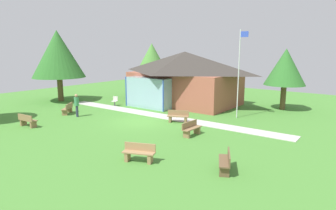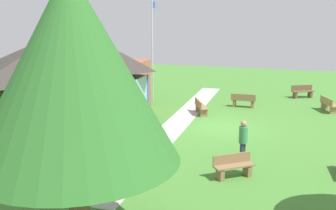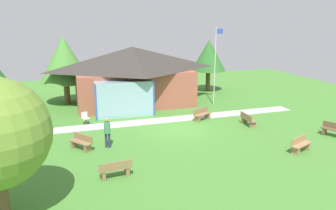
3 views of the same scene
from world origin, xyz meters
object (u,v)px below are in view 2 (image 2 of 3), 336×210
(flagpole, at_px, (152,46))
(bench_front_right, at_px, (328,105))
(bench_mid_left, at_px, (233,167))
(tree_behind_pavilion_right, at_px, (91,41))
(pavilion, at_px, (69,76))
(visitor_strolling_lawn, at_px, (243,139))
(tree_west_hedge, at_px, (72,68))
(bench_mid_right, at_px, (243,101))
(bench_lawn_far_right, at_px, (302,92))
(bench_rear_near_path, at_px, (201,107))
(patio_chair_west, at_px, (121,150))

(flagpole, height_order, bench_front_right, flagpole)
(bench_mid_left, relative_size, tree_behind_pavilion_right, 0.28)
(tree_behind_pavilion_right, bearing_deg, pavilion, -160.57)
(visitor_strolling_lawn, height_order, tree_west_hedge, tree_west_hedge)
(bench_mid_right, distance_m, tree_west_hedge, 17.33)
(bench_mid_left, bearing_deg, visitor_strolling_lawn, -133.00)
(bench_mid_left, distance_m, visitor_strolling_lawn, 1.57)
(bench_mid_left, bearing_deg, tree_west_hedge, 24.67)
(pavilion, distance_m, bench_lawn_far_right, 15.69)
(tree_west_hedge, bearing_deg, bench_front_right, -22.44)
(bench_rear_near_path, xyz_separation_m, bench_front_right, (2.78, -7.03, 0.00))
(bench_mid_right, distance_m, bench_front_right, 4.91)
(visitor_strolling_lawn, bearing_deg, bench_rear_near_path, 44.89)
(pavilion, distance_m, bench_mid_left, 10.60)
(bench_mid_left, height_order, tree_behind_pavilion_right, tree_behind_pavilion_right)
(bench_mid_right, bearing_deg, visitor_strolling_lawn, -81.89)
(patio_chair_west, xyz_separation_m, tree_behind_pavilion_right, (12.60, 7.57, 3.17))
(patio_chair_west, height_order, tree_behind_pavilion_right, tree_behind_pavilion_right)
(bench_mid_left, xyz_separation_m, tree_west_hedge, (-5.64, 3.05, 4.19))
(pavilion, relative_size, tree_west_hedge, 1.52)
(bench_lawn_far_right, height_order, tree_behind_pavilion_right, tree_behind_pavilion_right)
(bench_rear_near_path, relative_size, tree_west_hedge, 0.22)
(flagpole, distance_m, bench_rear_near_path, 5.64)
(flagpole, distance_m, bench_mid_right, 6.71)
(tree_west_hedge, bearing_deg, bench_mid_right, -7.23)
(bench_mid_right, bearing_deg, tree_behind_pavilion_right, 171.12)
(bench_front_right, relative_size, tree_behind_pavilion_right, 0.30)
(flagpole, xyz_separation_m, bench_mid_left, (-11.32, -6.87, -3.13))
(patio_chair_west, bearing_deg, tree_west_hedge, -7.56)
(tree_behind_pavilion_right, distance_m, tree_west_hedge, 20.86)
(bench_mid_right, bearing_deg, bench_front_right, 5.29)
(flagpole, xyz_separation_m, bench_rear_near_path, (-2.75, -3.80, -3.13))
(pavilion, distance_m, visitor_strolling_lawn, 10.06)
(bench_front_right, distance_m, tree_west_hedge, 18.86)
(bench_rear_near_path, bearing_deg, bench_front_right, 85.88)
(bench_mid_right, xyz_separation_m, tree_west_hedge, (-16.68, 2.12, 4.19))
(flagpole, xyz_separation_m, bench_mid_right, (-0.28, -5.93, -3.13))
(tree_west_hedge, bearing_deg, tree_behind_pavilion_right, 25.82)
(bench_rear_near_path, xyz_separation_m, visitor_strolling_lawn, (-7.13, -3.22, 0.62))
(flagpole, bearing_deg, bench_mid_left, -148.74)
(patio_chair_west, xyz_separation_m, visitor_strolling_lawn, (0.93, -4.71, 0.61))
(patio_chair_west, xyz_separation_m, tree_west_hedge, (-6.15, -1.50, 4.18))
(pavilion, distance_m, tree_behind_pavilion_right, 8.86)
(visitor_strolling_lawn, relative_size, tree_west_hedge, 0.25)
(flagpole, xyz_separation_m, tree_behind_pavilion_right, (1.79, 5.26, 0.06))
(bench_lawn_far_right, distance_m, tree_behind_pavilion_right, 15.14)
(bench_lawn_far_right, distance_m, tree_west_hedge, 21.78)
(bench_front_right, relative_size, bench_mid_left, 1.06)
(bench_mid_left, xyz_separation_m, patio_chair_west, (0.51, 4.56, 0.01))
(patio_chair_west, distance_m, tree_behind_pavilion_right, 15.04)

